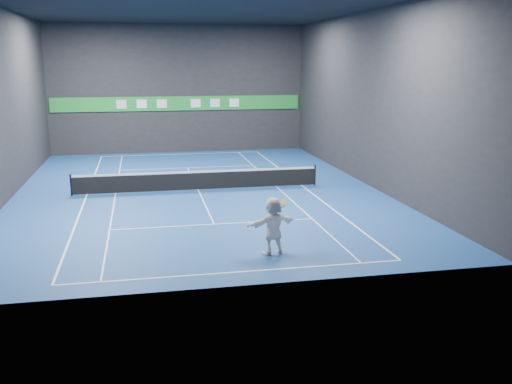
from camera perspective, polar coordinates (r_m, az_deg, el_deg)
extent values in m
plane|color=navy|center=(29.26, -5.80, 0.19)|extent=(26.00, 26.00, 0.00)
plane|color=black|center=(28.67, -6.22, 18.02)|extent=(26.00, 26.00, 0.00)
cube|color=black|center=(41.55, -7.77, 10.15)|extent=(18.00, 0.10, 9.00)
cube|color=black|center=(15.77, -1.39, 5.98)|extent=(18.00, 0.10, 9.00)
cube|color=black|center=(29.16, -24.07, 8.05)|extent=(0.10, 26.00, 9.00)
cube|color=black|center=(30.80, 11.12, 9.12)|extent=(0.10, 26.00, 9.00)
cube|color=white|center=(17.93, -1.94, -8.01)|extent=(10.98, 0.08, 0.01)
cube|color=white|center=(40.90, -7.48, 3.78)|extent=(10.98, 0.08, 0.01)
cube|color=white|center=(29.26, -16.56, -0.28)|extent=(0.08, 23.78, 0.01)
cube|color=white|center=(30.26, 4.60, 0.65)|extent=(0.08, 23.78, 0.01)
cube|color=white|center=(29.16, -13.86, -0.16)|extent=(0.06, 23.78, 0.01)
cube|color=white|center=(29.92, 2.06, 0.54)|extent=(0.06, 23.78, 0.01)
cube|color=white|center=(23.09, -4.20, -3.22)|extent=(8.23, 0.06, 0.01)
cube|color=white|center=(35.50, -6.84, 2.42)|extent=(8.23, 0.06, 0.01)
cube|color=white|center=(29.26, -5.80, 0.20)|extent=(0.06, 12.80, 0.01)
imported|color=white|center=(19.30, 1.73, -3.39)|extent=(1.93, 1.10, 1.98)
sphere|color=yellow|center=(18.86, 0.50, 2.60)|extent=(0.07, 0.07, 0.07)
cylinder|color=black|center=(29.22, -18.01, 0.68)|extent=(0.10, 0.10, 1.07)
cylinder|color=black|center=(30.36, 5.90, 1.68)|extent=(0.10, 0.10, 1.07)
cube|color=black|center=(29.16, -5.82, 1.09)|extent=(12.40, 0.03, 0.86)
cube|color=white|center=(29.06, -5.84, 2.02)|extent=(12.40, 0.04, 0.10)
cube|color=green|center=(41.55, -7.73, 8.77)|extent=(17.64, 0.06, 1.00)
cube|color=silver|center=(41.42, -13.31, 8.53)|extent=(0.70, 0.04, 0.60)
cube|color=white|center=(41.40, -11.35, 8.62)|extent=(0.70, 0.04, 0.60)
cube|color=white|center=(41.43, -9.39, 8.71)|extent=(0.70, 0.04, 0.60)
cube|color=white|center=(41.59, -6.05, 8.82)|extent=(0.70, 0.04, 0.60)
cube|color=white|center=(41.74, -4.11, 8.87)|extent=(0.70, 0.04, 0.60)
cube|color=white|center=(41.94, -2.20, 8.91)|extent=(0.70, 0.04, 0.60)
torus|color=red|center=(19.21, 2.50, -1.17)|extent=(0.42, 0.33, 0.30)
cylinder|color=#B8C545|center=(19.21, 2.63, -1.04)|extent=(0.37, 0.32, 0.21)
cylinder|color=red|center=(19.25, 2.52, -1.64)|extent=(0.06, 0.15, 0.16)
cylinder|color=yellow|center=(19.25, 2.44, -1.94)|extent=(0.05, 0.16, 0.26)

